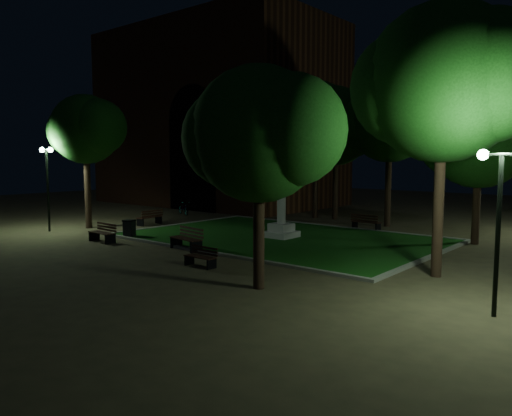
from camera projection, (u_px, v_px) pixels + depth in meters
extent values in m
plane|color=#463C27|center=(256.00, 244.00, 23.63)|extent=(80.00, 80.00, 0.00)
cube|color=#12460F|center=(281.00, 238.00, 25.15)|extent=(15.00, 10.00, 0.08)
cube|color=slate|center=(209.00, 252.00, 21.25)|extent=(15.40, 0.20, 0.12)
cube|color=slate|center=(334.00, 227.00, 29.04)|extent=(15.40, 0.20, 0.12)
cube|color=slate|center=(180.00, 224.00, 29.99)|extent=(0.20, 10.00, 0.12)
cube|color=slate|center=(430.00, 257.00, 20.31)|extent=(0.20, 10.00, 0.12)
cube|color=#A39D98|center=(281.00, 234.00, 25.13)|extent=(1.40, 1.40, 0.30)
cube|color=#A39D98|center=(281.00, 227.00, 25.09)|extent=(1.00, 1.00, 0.40)
cylinder|color=#A39D98|center=(281.00, 204.00, 24.97)|extent=(0.44, 0.44, 2.00)
sphere|color=#A39D98|center=(282.00, 179.00, 24.84)|extent=(0.50, 0.50, 0.50)
cube|color=#472515|center=(218.00, 118.00, 43.74)|extent=(20.00, 12.00, 15.00)
cube|color=black|center=(206.00, 165.00, 38.80)|extent=(5.00, 3.00, 7.00)
cylinder|color=black|center=(205.00, 119.00, 38.44)|extent=(5.00, 3.00, 5.00)
plane|color=#F0501C|center=(217.00, 164.00, 39.72)|extent=(6.30, 0.00, 6.30)
cylinder|color=black|center=(88.00, 189.00, 28.64)|extent=(0.36, 0.36, 4.49)
sphere|color=#154611|center=(86.00, 129.00, 28.29)|extent=(3.94, 3.94, 3.94)
sphere|color=#154611|center=(98.00, 127.00, 27.80)|extent=(3.15, 3.15, 3.15)
sphere|color=#154611|center=(73.00, 131.00, 28.57)|extent=(2.95, 2.95, 2.95)
cylinder|color=black|center=(315.00, 180.00, 33.39)|extent=(0.36, 0.36, 5.10)
sphere|color=#154611|center=(316.00, 119.00, 32.97)|extent=(5.00, 5.00, 5.00)
sphere|color=#154611|center=(334.00, 117.00, 32.32)|extent=(4.00, 4.00, 4.00)
sphere|color=#154611|center=(301.00, 121.00, 33.39)|extent=(3.75, 3.75, 3.75)
cylinder|color=black|center=(388.00, 186.00, 29.38)|extent=(0.36, 0.36, 4.75)
sphere|color=#154611|center=(390.00, 121.00, 28.98)|extent=(4.87, 4.87, 4.87)
sphere|color=#154611|center=(412.00, 118.00, 28.35)|extent=(3.89, 3.89, 3.89)
sphere|color=#154611|center=(372.00, 123.00, 29.38)|extent=(3.65, 3.65, 3.65)
cylinder|color=black|center=(476.00, 206.00, 23.41)|extent=(0.36, 0.36, 3.59)
sphere|color=#154611|center=(479.00, 137.00, 23.08)|extent=(4.72, 4.72, 4.72)
sphere|color=#154611|center=(508.00, 135.00, 22.47)|extent=(3.78, 3.78, 3.78)
sphere|color=#154611|center=(456.00, 140.00, 23.46)|extent=(3.54, 3.54, 3.54)
cylinder|color=black|center=(438.00, 205.00, 16.98)|extent=(0.36, 0.36, 4.97)
sphere|color=#154611|center=(443.00, 83.00, 16.56)|extent=(5.32, 5.32, 5.32)
sphere|color=#154611|center=(488.00, 77.00, 15.86)|extent=(4.26, 4.26, 4.26)
sphere|color=#154611|center=(409.00, 88.00, 17.02)|extent=(3.99, 3.99, 3.99)
cylinder|color=black|center=(259.00, 233.00, 15.52)|extent=(0.36, 0.36, 3.54)
sphere|color=#154611|center=(259.00, 134.00, 15.20)|extent=(4.21, 4.21, 4.21)
sphere|color=#154611|center=(291.00, 130.00, 14.67)|extent=(3.37, 3.37, 3.37)
sphere|color=#154611|center=(232.00, 138.00, 15.52)|extent=(3.16, 3.16, 3.16)
cylinder|color=black|center=(245.00, 175.00, 36.07)|extent=(0.36, 0.36, 5.53)
sphere|color=#154611|center=(245.00, 115.00, 35.63)|extent=(5.14, 5.14, 5.14)
sphere|color=#154611|center=(261.00, 113.00, 34.95)|extent=(4.11, 4.11, 4.11)
sphere|color=#154611|center=(232.00, 117.00, 36.06)|extent=(3.85, 3.85, 3.85)
cylinder|color=black|center=(335.00, 186.00, 32.68)|extent=(0.36, 0.36, 4.45)
sphere|color=#154611|center=(336.00, 130.00, 32.31)|extent=(4.52, 4.52, 4.52)
sphere|color=#154611|center=(353.00, 128.00, 31.74)|extent=(3.62, 3.62, 3.62)
sphere|color=#154611|center=(322.00, 132.00, 32.67)|extent=(3.39, 3.39, 3.39)
cylinder|color=black|center=(48.00, 191.00, 27.37)|extent=(0.12, 0.12, 4.48)
cylinder|color=black|center=(46.00, 150.00, 27.14)|extent=(0.90, 0.08, 0.08)
sphere|color=#D8FFD8|center=(42.00, 150.00, 27.42)|extent=(0.28, 0.28, 0.28)
sphere|color=#D8FFD8|center=(50.00, 150.00, 26.85)|extent=(0.28, 0.28, 0.28)
cylinder|color=black|center=(498.00, 237.00, 12.71)|extent=(0.12, 0.12, 4.18)
cylinder|color=black|center=(502.00, 155.00, 12.49)|extent=(0.90, 0.08, 0.08)
sphere|color=#D8FFD8|center=(483.00, 155.00, 12.78)|extent=(0.28, 0.28, 0.28)
cylinder|color=black|center=(243.00, 180.00, 39.08)|extent=(0.12, 0.12, 4.55)
cylinder|color=black|center=(243.00, 151.00, 38.84)|extent=(0.90, 0.08, 0.08)
sphere|color=#D8FFD8|center=(238.00, 151.00, 39.13)|extent=(0.28, 0.28, 0.28)
sphere|color=#D8FFD8|center=(247.00, 151.00, 38.56)|extent=(0.28, 0.28, 0.28)
cube|color=black|center=(176.00, 242.00, 22.72)|extent=(0.16, 0.62, 0.49)
cube|color=black|center=(196.00, 247.00, 21.55)|extent=(0.16, 0.62, 0.49)
cube|color=black|center=(181.00, 239.00, 21.95)|extent=(1.79, 0.36, 0.04)
cube|color=black|center=(184.00, 239.00, 22.05)|extent=(1.79, 0.36, 0.04)
cube|color=black|center=(187.00, 238.00, 22.16)|extent=(1.79, 0.36, 0.04)
cube|color=black|center=(190.00, 238.00, 22.26)|extent=(1.79, 0.36, 0.04)
cube|color=black|center=(191.00, 235.00, 22.29)|extent=(1.79, 0.33, 0.11)
cube|color=black|center=(191.00, 232.00, 22.28)|extent=(1.79, 0.33, 0.11)
cube|color=black|center=(191.00, 228.00, 22.26)|extent=(1.79, 0.33, 0.11)
cube|color=black|center=(189.00, 260.00, 19.10)|extent=(0.05, 0.47, 0.38)
cube|color=black|center=(212.00, 264.00, 18.34)|extent=(0.05, 0.47, 0.38)
cube|color=black|center=(197.00, 257.00, 18.56)|extent=(1.37, 0.08, 0.03)
cube|color=black|center=(199.00, 257.00, 18.65)|extent=(1.37, 0.08, 0.03)
cube|color=black|center=(201.00, 256.00, 18.74)|extent=(1.37, 0.08, 0.03)
cube|color=black|center=(203.00, 256.00, 18.83)|extent=(1.37, 0.08, 0.03)
cube|color=black|center=(204.00, 254.00, 18.86)|extent=(1.37, 0.06, 0.08)
cube|color=black|center=(204.00, 250.00, 18.85)|extent=(1.37, 0.06, 0.08)
cube|color=black|center=(204.00, 247.00, 18.84)|extent=(1.37, 0.06, 0.08)
cube|color=black|center=(94.00, 236.00, 24.61)|extent=(0.08, 0.56, 0.45)
cube|color=black|center=(110.00, 239.00, 23.67)|extent=(0.08, 0.56, 0.45)
cube|color=black|center=(98.00, 233.00, 23.95)|extent=(1.64, 0.14, 0.04)
cube|color=black|center=(100.00, 233.00, 24.05)|extent=(1.64, 0.14, 0.04)
cube|color=black|center=(103.00, 232.00, 24.16)|extent=(1.64, 0.14, 0.04)
cube|color=black|center=(106.00, 232.00, 24.27)|extent=(1.64, 0.14, 0.04)
cube|color=black|center=(107.00, 230.00, 24.30)|extent=(1.64, 0.11, 0.10)
cube|color=black|center=(107.00, 227.00, 24.29)|extent=(1.64, 0.11, 0.10)
cube|color=black|center=(107.00, 224.00, 24.27)|extent=(1.64, 0.11, 0.10)
cube|color=black|center=(159.00, 220.00, 30.78)|extent=(0.57, 0.09, 0.46)
cube|color=black|center=(140.00, 222.00, 29.63)|extent=(0.57, 0.09, 0.46)
cube|color=black|center=(147.00, 217.00, 30.32)|extent=(0.19, 1.66, 0.04)
cube|color=black|center=(149.00, 217.00, 30.23)|extent=(0.19, 1.66, 0.04)
cube|color=black|center=(150.00, 217.00, 30.14)|extent=(0.19, 1.66, 0.04)
cube|color=black|center=(152.00, 217.00, 30.06)|extent=(0.19, 1.66, 0.04)
cube|color=black|center=(152.00, 216.00, 30.01)|extent=(0.16, 1.66, 0.10)
cube|color=black|center=(152.00, 213.00, 30.00)|extent=(0.16, 1.66, 0.10)
cube|color=black|center=(152.00, 211.00, 29.98)|extent=(0.16, 1.66, 0.10)
cube|color=black|center=(378.00, 227.00, 27.51)|extent=(0.07, 0.57, 0.46)
cube|color=black|center=(355.00, 225.00, 28.45)|extent=(0.07, 0.57, 0.46)
cube|color=black|center=(368.00, 222.00, 28.13)|extent=(1.66, 0.11, 0.04)
cube|color=black|center=(367.00, 222.00, 28.02)|extent=(1.66, 0.11, 0.04)
cube|color=black|center=(366.00, 222.00, 27.91)|extent=(1.66, 0.11, 0.04)
cube|color=black|center=(365.00, 222.00, 27.80)|extent=(1.66, 0.11, 0.04)
cube|color=black|center=(364.00, 221.00, 27.74)|extent=(1.66, 0.08, 0.10)
cube|color=black|center=(364.00, 218.00, 27.73)|extent=(1.66, 0.08, 0.10)
cube|color=black|center=(364.00, 215.00, 27.71)|extent=(1.66, 0.08, 0.10)
cube|color=black|center=(129.00, 229.00, 25.45)|extent=(0.62, 0.62, 0.85)
cube|color=black|center=(129.00, 221.00, 25.40)|extent=(0.69, 0.69, 0.06)
imported|color=black|center=(184.00, 208.00, 35.48)|extent=(1.90, 1.25, 0.94)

